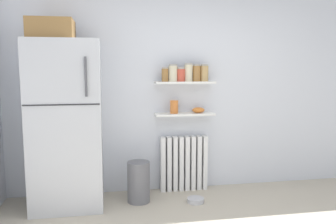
% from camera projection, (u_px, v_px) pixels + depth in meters
% --- Properties ---
extents(back_wall, '(7.04, 0.10, 2.60)m').
position_uv_depth(back_wall, '(185.00, 88.00, 4.38)').
color(back_wall, silver).
rests_on(back_wall, ground_plane).
extents(refrigerator, '(0.77, 0.70, 2.06)m').
position_uv_depth(refrigerator, '(66.00, 121.00, 3.80)').
color(refrigerator, '#B7BABF').
rests_on(refrigerator, ground_plane).
extents(radiator, '(0.60, 0.12, 0.69)m').
position_uv_depth(radiator, '(184.00, 163.00, 4.36)').
color(radiator, white).
rests_on(radiator, ground_plane).
extents(wall_shelf_lower, '(0.73, 0.22, 0.02)m').
position_uv_depth(wall_shelf_lower, '(185.00, 114.00, 4.25)').
color(wall_shelf_lower, white).
extents(wall_shelf_upper, '(0.73, 0.22, 0.02)m').
position_uv_depth(wall_shelf_upper, '(185.00, 82.00, 4.20)').
color(wall_shelf_upper, white).
extents(storage_jar_0, '(0.08, 0.08, 0.18)m').
position_uv_depth(storage_jar_0, '(165.00, 74.00, 4.15)').
color(storage_jar_0, olive).
rests_on(storage_jar_0, wall_shelf_upper).
extents(storage_jar_1, '(0.11, 0.11, 0.21)m').
position_uv_depth(storage_jar_1, '(173.00, 73.00, 4.16)').
color(storage_jar_1, beige).
rests_on(storage_jar_1, wall_shelf_upper).
extents(storage_jar_2, '(0.10, 0.10, 0.17)m').
position_uv_depth(storage_jar_2, '(181.00, 75.00, 4.18)').
color(storage_jar_2, '#C64C38').
rests_on(storage_jar_2, wall_shelf_upper).
extents(storage_jar_3, '(0.10, 0.10, 0.22)m').
position_uv_depth(storage_jar_3, '(189.00, 72.00, 4.20)').
color(storage_jar_3, beige).
rests_on(storage_jar_3, wall_shelf_upper).
extents(storage_jar_4, '(0.10, 0.10, 0.21)m').
position_uv_depth(storage_jar_4, '(197.00, 73.00, 4.21)').
color(storage_jar_4, olive).
rests_on(storage_jar_4, wall_shelf_upper).
extents(storage_jar_5, '(0.10, 0.10, 0.21)m').
position_uv_depth(storage_jar_5, '(204.00, 73.00, 4.23)').
color(storage_jar_5, tan).
rests_on(storage_jar_5, wall_shelf_upper).
extents(vase, '(0.10, 0.10, 0.16)m').
position_uv_depth(vase, '(174.00, 107.00, 4.22)').
color(vase, '#CC7033').
rests_on(vase, wall_shelf_lower).
extents(shelf_bowl, '(0.15, 0.15, 0.07)m').
position_uv_depth(shelf_bowl, '(198.00, 110.00, 4.28)').
color(shelf_bowl, orange).
rests_on(shelf_bowl, wall_shelf_lower).
extents(trash_bin, '(0.26, 0.26, 0.47)m').
position_uv_depth(trash_bin, '(139.00, 182.00, 3.99)').
color(trash_bin, slate).
rests_on(trash_bin, ground_plane).
extents(pet_food_bowl, '(0.20, 0.20, 0.05)m').
position_uv_depth(pet_food_bowl, '(196.00, 200.00, 3.99)').
color(pet_food_bowl, '#B7B7BC').
rests_on(pet_food_bowl, ground_plane).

